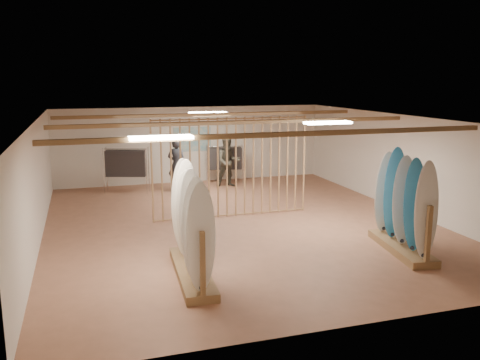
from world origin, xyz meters
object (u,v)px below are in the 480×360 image
object	(u,v)px
shopper_a	(177,161)
rack_left	(191,240)
rack_right	(403,219)
clothing_rack_b	(225,158)
clothing_rack_a	(126,163)
shopper_b	(228,158)

from	to	relation	value
shopper_a	rack_left	bearing A→B (deg)	116.16
rack_right	clothing_rack_b	distance (m)	8.73
rack_right	clothing_rack_a	bearing A→B (deg)	132.87
rack_right	shopper_a	size ratio (longest dim) A/B	1.15
rack_right	clothing_rack_b	xyz separation A→B (m)	(-1.73, 8.56, 0.16)
clothing_rack_a	shopper_a	xyz separation A→B (m)	(1.68, -0.35, 0.04)
clothing_rack_a	rack_right	bearing A→B (deg)	-37.72
rack_left	shopper_a	xyz separation A→B (m)	(1.13, 7.68, 0.31)
clothing_rack_a	clothing_rack_b	size ratio (longest dim) A/B	1.10
rack_right	shopper_a	xyz separation A→B (m)	(-3.69, 7.63, 0.29)
rack_right	shopper_a	distance (m)	8.48
clothing_rack_a	clothing_rack_b	distance (m)	3.69
rack_left	shopper_a	size ratio (longest dim) A/B	1.30
clothing_rack_b	shopper_b	size ratio (longest dim) A/B	0.69
shopper_b	clothing_rack_a	bearing A→B (deg)	-176.61
clothing_rack_a	clothing_rack_b	bearing A→B (deg)	27.35
rack_left	shopper_b	bearing A→B (deg)	72.60
shopper_a	rack_right	bearing A→B (deg)	150.39
shopper_b	rack_left	bearing A→B (deg)	-105.90
clothing_rack_a	shopper_a	distance (m)	1.72
rack_left	clothing_rack_a	world-z (taller)	rack_left
shopper_a	clothing_rack_a	bearing A→B (deg)	22.82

